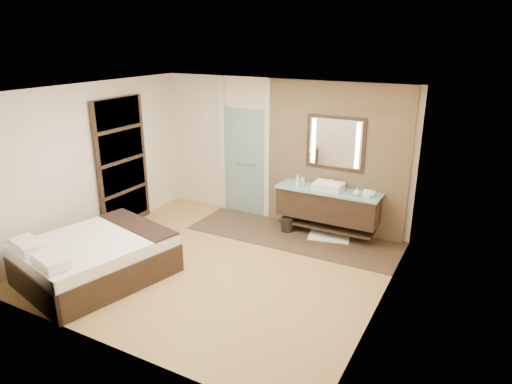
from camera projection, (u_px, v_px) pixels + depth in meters
The scene contains 15 objects.
floor at pixel (218, 265), 7.17m from camera, with size 5.00×5.00×0.00m, color #A07B43.
tile_strip at pixel (294, 235), 8.23m from camera, with size 3.80×1.30×0.01m, color #38281E.
stone_wall at pixel (335, 159), 8.08m from camera, with size 2.60×0.08×2.70m, color tan.
vanity at pixel (328, 205), 8.09m from camera, with size 1.85×0.55×0.88m.
mirror_unit at pixel (335, 143), 7.94m from camera, with size 1.06×0.04×0.96m.
frosted_door at pixel (245, 158), 8.97m from camera, with size 1.10×0.12×2.70m.
shoji_partition at pixel (122, 163), 8.36m from camera, with size 0.06×1.20×2.40m.
bed at pixel (96, 258), 6.72m from camera, with size 2.01×2.30×0.76m.
bath_mat at pixel (329, 236), 8.17m from camera, with size 0.72×0.50×0.02m, color white.
waste_bin at pixel (287, 224), 8.37m from camera, with size 0.22×0.22×0.28m, color black.
tissue_box at pixel (367, 193), 7.65m from camera, with size 0.12×0.12×0.10m, color white.
soap_bottle_a at pixel (298, 180), 8.17m from camera, with size 0.08×0.08×0.21m, color silver.
soap_bottle_b at pixel (302, 180), 8.23m from camera, with size 0.07×0.08×0.17m, color #B2B2B2.
soap_bottle_c at pixel (357, 192), 7.67m from camera, with size 0.11×0.11×0.14m, color #BCEDE7.
cup at pixel (372, 194), 7.62m from camera, with size 0.13×0.13×0.10m, color white.
Camera 1 is at (3.57, -5.36, 3.42)m, focal length 32.00 mm.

